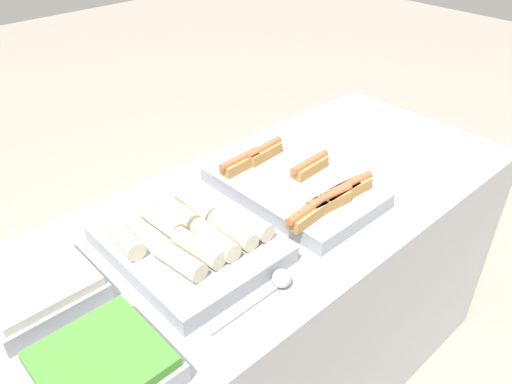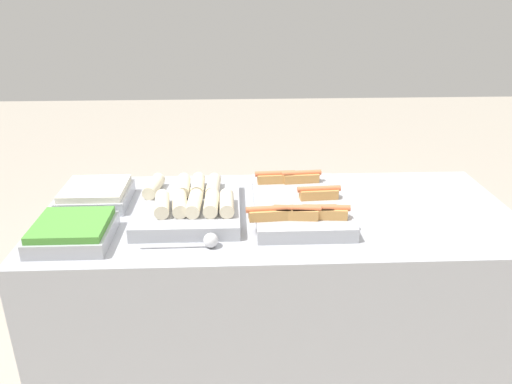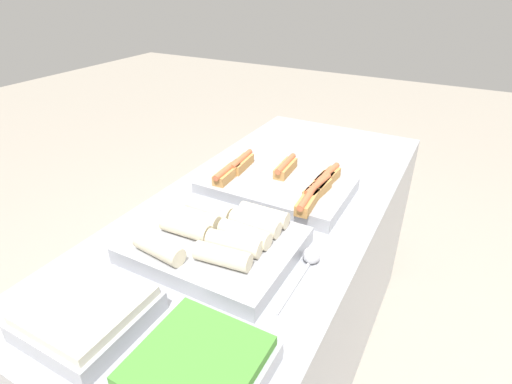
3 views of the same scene
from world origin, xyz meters
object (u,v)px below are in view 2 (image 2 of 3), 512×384
Objects in this scene: serving_spoon_near at (205,241)px; serving_spoon_far at (213,181)px; tray_wraps at (190,203)px; tray_hotdogs at (299,203)px; tray_side_back at (96,195)px; tray_side_front at (73,232)px.

serving_spoon_near is 0.53m from serving_spoon_far.
tray_wraps is 1.71× the size of serving_spoon_far.
serving_spoon_near is (-0.34, -0.25, -0.01)m from tray_hotdogs.
tray_wraps is at bearing -16.13° from tray_side_back.
tray_wraps is at bearing 179.11° from tray_hotdogs.
tray_side_back reaches higher than serving_spoon_far.
tray_hotdogs is 1.94× the size of serving_spoon_far.
tray_side_front reaches higher than serving_spoon_near.
tray_hotdogs is at bearing 37.09° from serving_spoon_near.
tray_hotdogs reaches higher than tray_side_back.
tray_wraps reaches higher than tray_side_front.
serving_spoon_near is at bearing -90.67° from serving_spoon_far.
tray_side_back reaches higher than serving_spoon_near.
tray_side_front is 0.65m from serving_spoon_far.
tray_side_back is at bearing 171.67° from tray_hotdogs.
tray_side_back is at bearing 163.87° from tray_wraps.
serving_spoon_far is (0.07, 0.27, -0.02)m from tray_wraps.
tray_wraps reaches higher than tray_hotdogs.
tray_side_front is at bearing -90.00° from tray_side_back.
tray_wraps is 1.83× the size of serving_spoon_near.
tray_hotdogs is at bearing -39.54° from serving_spoon_far.
tray_hotdogs is 2.07× the size of tray_side_front.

